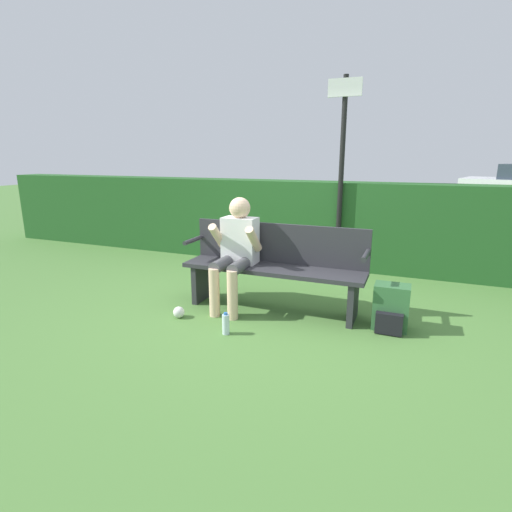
% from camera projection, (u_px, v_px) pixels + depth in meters
% --- Properties ---
extents(ground_plane, '(40.00, 40.00, 0.00)m').
position_uv_depth(ground_plane, '(272.00, 309.00, 4.37)').
color(ground_plane, '#4C7A38').
extents(hedge_back, '(12.00, 0.49, 1.26)m').
position_uv_depth(hedge_back, '(318.00, 224.00, 6.06)').
color(hedge_back, '#235623').
rests_on(hedge_back, ground).
extents(park_bench, '(1.96, 0.44, 0.92)m').
position_uv_depth(park_bench, '(275.00, 265.00, 4.31)').
color(park_bench, '#2D2D33').
rests_on(park_bench, ground).
extents(person_seated, '(0.51, 0.60, 1.20)m').
position_uv_depth(person_seated, '(236.00, 247.00, 4.29)').
color(person_seated, silver).
rests_on(person_seated, ground).
extents(backpack, '(0.33, 0.30, 0.45)m').
position_uv_depth(backpack, '(391.00, 309.00, 3.83)').
color(backpack, '#336638').
rests_on(backpack, ground).
extents(water_bottle, '(0.07, 0.07, 0.21)m').
position_uv_depth(water_bottle, '(226.00, 324.00, 3.75)').
color(water_bottle, silver).
rests_on(water_bottle, ground).
extents(signpost, '(0.44, 0.09, 2.66)m').
position_uv_depth(signpost, '(342.00, 165.00, 5.44)').
color(signpost, black).
rests_on(signpost, ground).
extents(litter_crumple, '(0.12, 0.12, 0.12)m').
position_uv_depth(litter_crumple, '(179.00, 312.00, 4.14)').
color(litter_crumple, silver).
rests_on(litter_crumple, ground).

